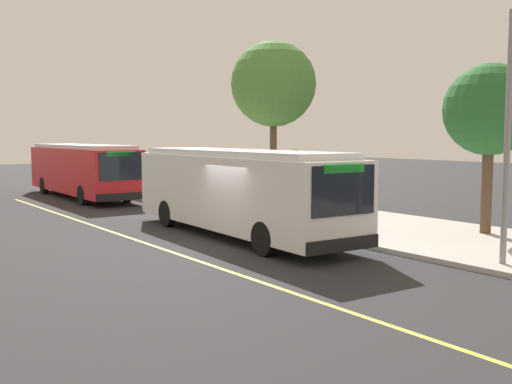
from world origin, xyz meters
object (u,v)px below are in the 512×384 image
object	(u,v)px
transit_bus_second	(82,169)
route_sign_post	(295,175)
waiting_bench	(300,201)
transit_bus_main	(238,189)

from	to	relation	value
transit_bus_second	route_sign_post	size ratio (longest dim) A/B	4.11
transit_bus_second	waiting_bench	size ratio (longest dim) A/B	7.18
transit_bus_second	waiting_bench	world-z (taller)	transit_bus_second
transit_bus_main	route_sign_post	distance (m)	2.84
transit_bus_main	waiting_bench	world-z (taller)	transit_bus_main
transit_bus_main	transit_bus_second	bearing A→B (deg)	179.74
waiting_bench	route_sign_post	distance (m)	3.63
transit_bus_main	route_sign_post	bearing A→B (deg)	96.62
transit_bus_second	route_sign_post	xyz separation A→B (m)	(15.19, 2.73, 0.34)
transit_bus_second	waiting_bench	distance (m)	13.72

